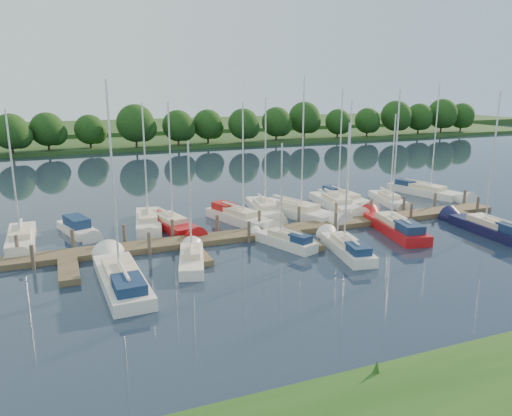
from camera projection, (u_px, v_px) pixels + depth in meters
name	position (u px, v px, depth m)	size (l,w,h in m)	color
ground	(340.00, 267.00, 31.54)	(260.00, 260.00, 0.00)	#1B2637
dock	(290.00, 232.00, 38.07)	(40.00, 6.00, 0.40)	brown
mooring_pilings	(284.00, 224.00, 38.99)	(38.24, 2.84, 2.00)	#473D33
far_shore	(142.00, 140.00, 98.96)	(180.00, 30.00, 0.60)	#224018
distant_hill	(125.00, 128.00, 121.37)	(220.00, 40.00, 1.40)	#305425
treeline	(183.00, 125.00, 87.94)	(146.68, 9.83, 8.13)	#38281C
sailboat_n_0	(21.00, 241.00, 35.80)	(1.91, 7.77, 10.03)	silver
motorboat	(78.00, 230.00, 38.28)	(2.95, 5.66, 1.64)	silver
sailboat_n_2	(148.00, 223.00, 40.33)	(2.94, 8.11, 10.23)	silver
sailboat_n_3	(172.00, 225.00, 39.69)	(3.47, 8.18, 10.33)	#AF1013
sailboat_n_4	(240.00, 219.00, 41.32)	(3.98, 7.91, 10.27)	silver
sailboat_n_5	(265.00, 210.00, 44.37)	(3.11, 8.33, 10.47)	silver
sailboat_n_6	(299.00, 213.00, 43.34)	(5.10, 9.61, 12.33)	silver
sailboat_n_7	(337.00, 205.00, 46.28)	(2.77, 8.91, 11.22)	silver
sailboat_n_8	(345.00, 199.00, 48.60)	(2.12, 7.98, 10.11)	silver
sailboat_n_9	(389.00, 201.00, 47.96)	(2.90, 6.96, 8.88)	silver
sailboat_n_10	(427.00, 192.00, 51.61)	(4.19, 9.28, 11.67)	silver
sailboat_s_0	(121.00, 279.00, 28.65)	(2.56, 9.41, 11.89)	silver
sailboat_s_1	(192.00, 260.00, 31.87)	(2.81, 6.31, 8.24)	silver
sailboat_s_2	(285.00, 242.00, 35.39)	(3.02, 5.75, 7.69)	silver
sailboat_s_3	(346.00, 248.00, 34.00)	(2.64, 7.17, 9.17)	silver
sailboat_s_4	(394.00, 228.00, 38.78)	(3.41, 8.88, 11.28)	#AF1013
sailboat_s_5	(489.00, 229.00, 38.36)	(2.50, 8.72, 11.15)	#101136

